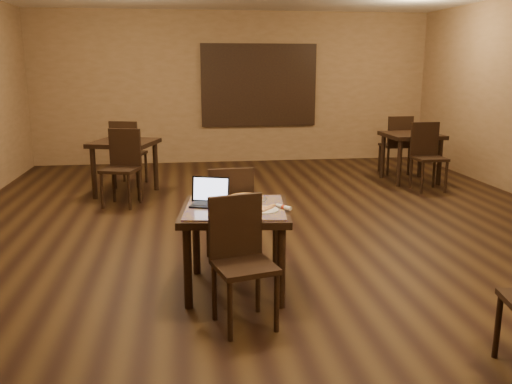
{
  "coord_description": "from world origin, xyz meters",
  "views": [
    {
      "loc": [
        -1.07,
        -6.08,
        1.95
      ],
      "look_at": [
        -0.44,
        -1.43,
        0.85
      ],
      "focal_mm": 38.0,
      "sensor_mm": 36.0,
      "label": 1
    }
  ],
  "objects": [
    {
      "name": "other_table_a",
      "position": [
        2.78,
        2.61,
        0.69
      ],
      "size": [
        0.9,
        0.9,
        0.83
      ],
      "rotation": [
        0.0,
        0.0,
        0.02
      ],
      "color": "black",
      "rests_on": "ground"
    },
    {
      "name": "chair_main_near",
      "position": [
        -0.66,
        -2.19,
        0.56
      ],
      "size": [
        0.52,
        0.52,
        0.99
      ],
      "rotation": [
        0.0,
        0.0,
        0.25
      ],
      "color": "black",
      "rests_on": "ground"
    },
    {
      "name": "other_table_a_chair_far",
      "position": [
        2.78,
        3.23,
        0.6
      ],
      "size": [
        0.47,
        0.47,
        1.07
      ],
      "rotation": [
        0.0,
        0.0,
        3.16
      ],
      "color": "black",
      "rests_on": "ground"
    },
    {
      "name": "laptop",
      "position": [
        -0.84,
        -1.47,
        0.82
      ],
      "size": [
        0.4,
        0.36,
        0.23
      ],
      "rotation": [
        0.0,
        0.0,
        -0.32
      ],
      "color": "black",
      "rests_on": "tiled_table"
    },
    {
      "name": "wall_back",
      "position": [
        0.0,
        5.0,
        1.5
      ],
      "size": [
        8.0,
        0.02,
        3.0
      ],
      "primitive_type": "cube",
      "color": "#8E6B48",
      "rests_on": "ground"
    },
    {
      "name": "other_table_b_chair_near",
      "position": [
        -1.92,
        1.66,
        0.61
      ],
      "size": [
        0.58,
        0.58,
        1.08
      ],
      "rotation": [
        0.0,
        0.0,
        -0.3
      ],
      "color": "black",
      "rests_on": "ground"
    },
    {
      "name": "pizza_pan",
      "position": [
        -0.52,
        -1.34,
        0.77
      ],
      "size": [
        0.38,
        0.38,
        0.01
      ],
      "primitive_type": "cylinder",
      "color": "silver",
      "rests_on": "tiled_table"
    },
    {
      "name": "mural",
      "position": [
        0.5,
        4.96,
        1.55
      ],
      "size": [
        2.34,
        0.05,
        1.64
      ],
      "color": "#295D98",
      "rests_on": "wall_back"
    },
    {
      "name": "other_table_a_chair_near",
      "position": [
        2.78,
        1.99,
        0.6
      ],
      "size": [
        0.47,
        0.47,
        1.07
      ],
      "rotation": [
        0.0,
        0.0,
        0.02
      ],
      "color": "black",
      "rests_on": "ground"
    },
    {
      "name": "ground",
      "position": [
        0.0,
        0.0,
        0.0
      ],
      "size": [
        10.0,
        10.0,
        0.0
      ],
      "primitive_type": "plane",
      "color": "black",
      "rests_on": "ground"
    },
    {
      "name": "napkin_roll",
      "position": [
        -0.24,
        -1.72,
        0.78
      ],
      "size": [
        0.12,
        0.15,
        0.04
      ],
      "rotation": [
        0.0,
        0.0,
        0.65
      ],
      "color": "white",
      "rests_on": "tiled_table"
    },
    {
      "name": "tiled_table",
      "position": [
        -0.64,
        -1.58,
        0.66
      ],
      "size": [
        1.02,
        1.02,
        0.76
      ],
      "rotation": [
        0.0,
        0.0,
        -0.12
      ],
      "color": "black",
      "rests_on": "ground"
    },
    {
      "name": "pizza_slice",
      "position": [
        -0.42,
        -1.76,
        0.79
      ],
      "size": [
        0.28,
        0.28,
        0.02
      ],
      "primitive_type": null,
      "rotation": [
        0.0,
        0.0,
        0.87
      ],
      "color": "beige",
      "rests_on": "plate"
    },
    {
      "name": "chair_main_far",
      "position": [
        -0.63,
        -0.97,
        0.57
      ],
      "size": [
        0.46,
        0.46,
        1.0
      ],
      "rotation": [
        0.0,
        0.0,
        3.21
      ],
      "color": "black",
      "rests_on": "ground"
    },
    {
      "name": "other_table_b_chair_far",
      "position": [
        -1.98,
        2.92,
        0.61
      ],
      "size": [
        0.58,
        0.58,
        1.08
      ],
      "rotation": [
        0.0,
        0.0,
        2.85
      ],
      "color": "black",
      "rests_on": "ground"
    },
    {
      "name": "other_table_b",
      "position": [
        -1.95,
        2.29,
        0.69
      ],
      "size": [
        1.11,
        1.11,
        0.83
      ],
      "rotation": [
        0.0,
        0.0,
        -0.3
      ],
      "color": "black",
      "rests_on": "ground"
    },
    {
      "name": "plate",
      "position": [
        -0.42,
        -1.76,
        0.77
      ],
      "size": [
        0.25,
        0.25,
        0.01
      ],
      "primitive_type": "cylinder",
      "color": "white",
      "rests_on": "tiled_table"
    },
    {
      "name": "spatula",
      "position": [
        -0.5,
        -1.36,
        0.79
      ],
      "size": [
        0.14,
        0.23,
        0.01
      ],
      "primitive_type": "cube",
      "rotation": [
        0.0,
        0.0,
        0.23
      ],
      "color": "silver",
      "rests_on": "pizza_whole"
    },
    {
      "name": "pizza_whole",
      "position": [
        -0.52,
        -1.34,
        0.78
      ],
      "size": [
        0.32,
        0.32,
        0.02
      ],
      "color": "beige",
      "rests_on": "pizza_pan"
    }
  ]
}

